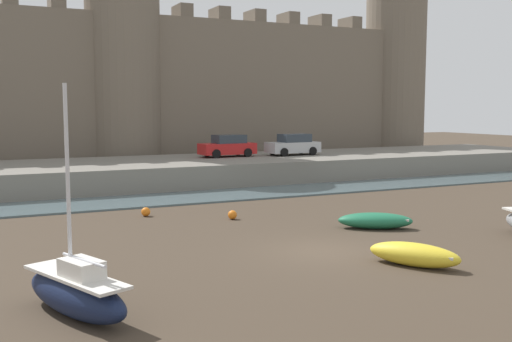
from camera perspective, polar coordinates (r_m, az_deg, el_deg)
name	(u,v)px	position (r m, az deg, el deg)	size (l,w,h in m)	color
ground_plane	(323,251)	(22.06, 6.37, -7.61)	(160.00, 160.00, 0.00)	#423528
water_channel	(192,197)	(34.68, -6.09, -2.51)	(80.00, 4.50, 0.10)	slate
quay_road	(157,172)	(41.44, -9.44, -0.12)	(66.51, 10.00, 1.59)	slate
castle	(124,76)	(50.00, -12.48, 8.85)	(61.12, 6.62, 21.00)	#706354
rowboat_midflat_centre	(375,220)	(26.38, 11.30, -4.63)	(3.34, 2.62, 0.69)	#1E6B47
sailboat_near_channel_right	(76,292)	(15.85, -16.75, -10.96)	(2.51, 4.24, 5.80)	#141E3D
rowboat_foreground_centre	(414,254)	(20.54, 14.83, -7.65)	(2.44, 3.14, 0.77)	yellow
mooring_buoy_near_shore	(146,212)	(29.26, -10.46, -3.84)	(0.44, 0.44, 0.44)	orange
mooring_buoy_off_centre	(232,215)	(28.03, -2.26, -4.19)	(0.42, 0.42, 0.42)	orange
car_quay_west	(293,145)	(45.76, 3.56, 2.50)	(4.17, 2.02, 1.62)	#B2B5B7
car_quay_centre_east	(228,146)	(44.19, -2.71, 2.38)	(4.17, 2.02, 1.62)	red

